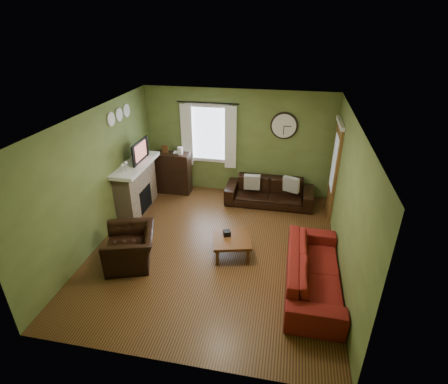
% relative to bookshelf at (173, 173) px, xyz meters
% --- Properties ---
extents(floor, '(4.60, 5.20, 0.00)m').
position_rel_bookshelf_xyz_m(floor, '(1.58, -2.21, -0.53)').
color(floor, '#503117').
rests_on(floor, ground).
extents(ceiling, '(4.60, 5.20, 0.00)m').
position_rel_bookshelf_xyz_m(ceiling, '(1.58, -2.21, 2.07)').
color(ceiling, white).
rests_on(ceiling, ground).
extents(wall_left, '(0.00, 5.20, 2.60)m').
position_rel_bookshelf_xyz_m(wall_left, '(-0.72, -2.21, 0.77)').
color(wall_left, '#5E7133').
rests_on(wall_left, ground).
extents(wall_right, '(0.00, 5.20, 2.60)m').
position_rel_bookshelf_xyz_m(wall_right, '(3.88, -2.21, 0.77)').
color(wall_right, '#5E7133').
rests_on(wall_right, ground).
extents(wall_back, '(4.60, 0.00, 2.60)m').
position_rel_bookshelf_xyz_m(wall_back, '(1.58, 0.39, 0.77)').
color(wall_back, '#5E7133').
rests_on(wall_back, ground).
extents(wall_front, '(4.60, 0.00, 2.60)m').
position_rel_bookshelf_xyz_m(wall_front, '(1.58, -4.81, 0.77)').
color(wall_front, '#5E7133').
rests_on(wall_front, ground).
extents(fireplace, '(0.40, 1.40, 1.10)m').
position_rel_bookshelf_xyz_m(fireplace, '(-0.52, -1.06, 0.02)').
color(fireplace, tan).
rests_on(fireplace, floor).
extents(firebox, '(0.04, 0.60, 0.55)m').
position_rel_bookshelf_xyz_m(firebox, '(-0.33, -1.06, -0.23)').
color(firebox, black).
rests_on(firebox, fireplace).
extents(mantel, '(0.58, 1.60, 0.08)m').
position_rel_bookshelf_xyz_m(mantel, '(-0.49, -1.06, 0.61)').
color(mantel, white).
rests_on(mantel, fireplace).
extents(tv, '(0.08, 0.60, 0.35)m').
position_rel_bookshelf_xyz_m(tv, '(-0.47, -0.91, 0.83)').
color(tv, black).
rests_on(tv, mantel).
extents(tv_screen, '(0.02, 0.62, 0.36)m').
position_rel_bookshelf_xyz_m(tv_screen, '(-0.39, -0.91, 0.88)').
color(tv_screen, '#994C3F').
rests_on(tv_screen, mantel).
extents(medallion_left, '(0.28, 0.28, 0.03)m').
position_rel_bookshelf_xyz_m(medallion_left, '(-0.70, -1.41, 1.72)').
color(medallion_left, white).
rests_on(medallion_left, wall_left).
extents(medallion_mid, '(0.28, 0.28, 0.03)m').
position_rel_bookshelf_xyz_m(medallion_mid, '(-0.70, -1.06, 1.72)').
color(medallion_mid, white).
rests_on(medallion_mid, wall_left).
extents(medallion_right, '(0.28, 0.28, 0.03)m').
position_rel_bookshelf_xyz_m(medallion_right, '(-0.70, -0.71, 1.72)').
color(medallion_right, white).
rests_on(medallion_right, wall_left).
extents(window_pane, '(1.00, 0.02, 1.30)m').
position_rel_bookshelf_xyz_m(window_pane, '(0.88, 0.37, 0.97)').
color(window_pane, silver).
rests_on(window_pane, wall_back).
extents(curtain_rod, '(0.03, 0.03, 1.50)m').
position_rel_bookshelf_xyz_m(curtain_rod, '(0.88, 0.27, 1.74)').
color(curtain_rod, black).
rests_on(curtain_rod, wall_back).
extents(curtain_left, '(0.28, 0.04, 1.55)m').
position_rel_bookshelf_xyz_m(curtain_left, '(0.33, 0.27, 0.92)').
color(curtain_left, white).
rests_on(curtain_left, wall_back).
extents(curtain_right, '(0.28, 0.04, 1.55)m').
position_rel_bookshelf_xyz_m(curtain_right, '(1.43, 0.27, 0.92)').
color(curtain_right, white).
rests_on(curtain_right, wall_back).
extents(wall_clock, '(0.64, 0.06, 0.64)m').
position_rel_bookshelf_xyz_m(wall_clock, '(2.68, 0.34, 1.27)').
color(wall_clock, white).
rests_on(wall_clock, wall_back).
extents(door, '(0.05, 0.90, 2.10)m').
position_rel_bookshelf_xyz_m(door, '(3.85, -0.36, 0.52)').
color(door, brown).
rests_on(door, floor).
extents(bookshelf, '(0.88, 0.38, 1.05)m').
position_rel_bookshelf_xyz_m(bookshelf, '(0.00, 0.00, 0.00)').
color(bookshelf, black).
rests_on(bookshelf, floor).
extents(book, '(0.17, 0.22, 0.02)m').
position_rel_bookshelf_xyz_m(book, '(0.03, 0.07, 0.43)').
color(book, '#512D14').
rests_on(book, bookshelf).
extents(sofa_brown, '(2.07, 0.81, 0.61)m').
position_rel_bookshelf_xyz_m(sofa_brown, '(2.46, -0.16, -0.22)').
color(sofa_brown, black).
rests_on(sofa_brown, floor).
extents(pillow_left, '(0.39, 0.14, 0.38)m').
position_rel_bookshelf_xyz_m(pillow_left, '(2.04, -0.21, 0.02)').
color(pillow_left, '#A1A09B').
rests_on(pillow_left, sofa_brown).
extents(pillow_right, '(0.39, 0.25, 0.38)m').
position_rel_bookshelf_xyz_m(pillow_right, '(2.96, -0.16, 0.02)').
color(pillow_right, '#A1A09B').
rests_on(pillow_right, sofa_brown).
extents(sofa_red, '(0.87, 2.23, 0.65)m').
position_rel_bookshelf_xyz_m(sofa_red, '(3.42, -2.95, -0.20)').
color(sofa_red, maroon).
rests_on(sofa_red, floor).
extents(armchair, '(1.16, 1.23, 0.65)m').
position_rel_bookshelf_xyz_m(armchair, '(0.15, -2.91, -0.20)').
color(armchair, black).
rests_on(armchair, floor).
extents(coffee_table, '(0.85, 0.85, 0.37)m').
position_rel_bookshelf_xyz_m(coffee_table, '(1.93, -2.35, -0.34)').
color(coffee_table, '#512D14').
rests_on(coffee_table, floor).
extents(tissue_box, '(0.17, 0.17, 0.10)m').
position_rel_bookshelf_xyz_m(tissue_box, '(1.82, -2.27, -0.13)').
color(tissue_box, black).
rests_on(tissue_box, coffee_table).
extents(wine_glass_a, '(0.08, 0.08, 0.22)m').
position_rel_bookshelf_xyz_m(wine_glass_a, '(-0.47, -1.64, 0.76)').
color(wine_glass_a, white).
rests_on(wine_glass_a, mantel).
extents(wine_glass_b, '(0.08, 0.08, 0.22)m').
position_rel_bookshelf_xyz_m(wine_glass_b, '(-0.47, -1.50, 0.76)').
color(wine_glass_b, white).
rests_on(wine_glass_b, mantel).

